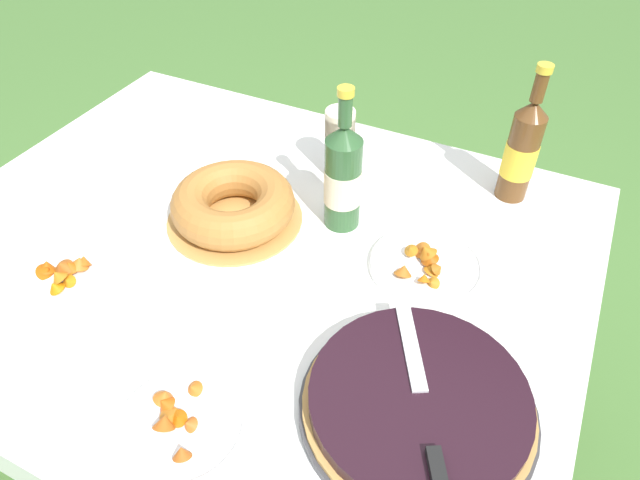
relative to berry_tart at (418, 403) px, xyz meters
name	(u,v)px	position (x,y,z in m)	size (l,w,h in m)	color
ground_plane	(267,425)	(-0.46, 0.22, -0.78)	(16.00, 16.00, 0.00)	#4C7A38
garden_table	(248,270)	(-0.46, 0.22, -0.10)	(1.41, 1.13, 0.74)	#A87A47
tablecloth	(246,251)	(-0.46, 0.22, -0.04)	(1.42, 1.14, 0.10)	white
berry_tart	(418,403)	(0.00, 0.00, 0.00)	(0.39, 0.39, 0.06)	#38383D
serving_knife	(424,408)	(0.01, -0.03, 0.04)	(0.20, 0.34, 0.01)	silver
bundt_cake	(233,205)	(-0.53, 0.28, 0.02)	(0.30, 0.30, 0.09)	tan
cup_stack	(340,143)	(-0.39, 0.55, 0.06)	(0.07, 0.07, 0.18)	beige
cider_bottle_green	(343,177)	(-0.31, 0.38, 0.10)	(0.08, 0.08, 0.33)	#2D562D
cider_bottle_amber	(522,150)	(0.01, 0.65, 0.10)	(0.07, 0.07, 0.33)	brown
snack_plate_near	(66,273)	(-0.74, -0.02, -0.01)	(0.19, 0.19, 0.06)	white
snack_plate_left	(180,423)	(-0.33, -0.19, -0.02)	(0.21, 0.21, 0.06)	white
snack_plate_right	(426,264)	(-0.09, 0.33, -0.02)	(0.24, 0.24, 0.06)	white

